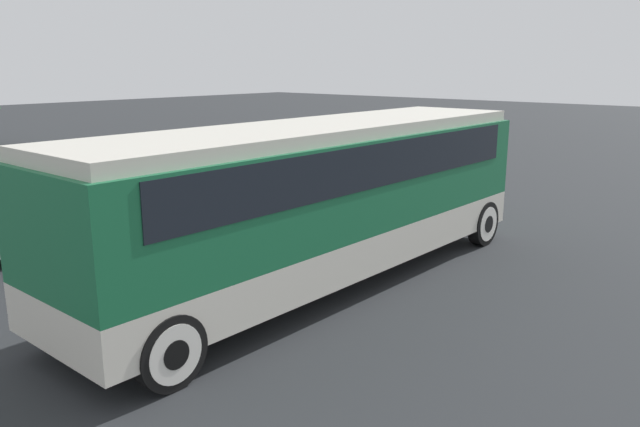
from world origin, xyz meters
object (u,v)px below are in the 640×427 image
object	(u,v)px
parked_car_near	(250,189)
parked_car_far	(136,183)
tour_bus	(323,188)
parked_car_mid	(11,224)

from	to	relation	value
parked_car_near	parked_car_far	distance (m)	3.71
tour_bus	parked_car_near	distance (m)	6.05
tour_bus	parked_car_mid	bearing A→B (deg)	116.95
parked_car_mid	parked_car_far	xyz separation A→B (m)	(4.65, 2.33, -0.04)
tour_bus	parked_car_near	bearing A→B (deg)	60.75
tour_bus	parked_car_mid	world-z (taller)	tour_bus
parked_car_far	parked_car_near	bearing A→B (deg)	-67.09
parked_car_near	parked_car_mid	world-z (taller)	parked_car_near
parked_car_mid	tour_bus	bearing A→B (deg)	-63.05
parked_car_near	parked_car_far	xyz separation A→B (m)	(-1.44, 3.41, -0.05)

